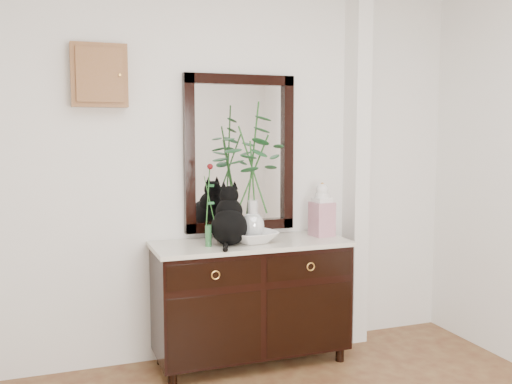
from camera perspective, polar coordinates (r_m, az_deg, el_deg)
name	(u,v)px	position (r m, az deg, el deg)	size (l,w,h in m)	color
wall_back	(226,166)	(4.02, -3.04, 2.57)	(3.60, 0.04, 2.70)	white
pilaster	(356,164)	(4.35, 10.00, 2.75)	(0.12, 0.20, 2.70)	white
sideboard	(251,296)	(3.97, -0.50, -10.33)	(1.33, 0.52, 0.82)	black
wall_mirror	(240,154)	(4.03, -1.63, 3.87)	(0.80, 0.06, 1.10)	black
key_cabinet	(99,75)	(3.83, -15.41, 11.17)	(0.35, 0.10, 0.40)	brown
cat	(229,215)	(3.77, -2.70, -2.31)	(0.28, 0.34, 0.39)	black
lotus_bowl	(253,237)	(3.85, -0.33, -4.50)	(0.32, 0.32, 0.08)	white
vase_branches	(253,170)	(3.79, -0.33, 2.18)	(0.45, 0.45, 0.94)	silver
bud_vase_rose	(208,205)	(3.69, -4.81, -1.26)	(0.07, 0.07, 0.55)	#2C6435
ginger_jar	(322,209)	(4.10, 6.62, -1.70)	(0.14, 0.14, 0.39)	white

